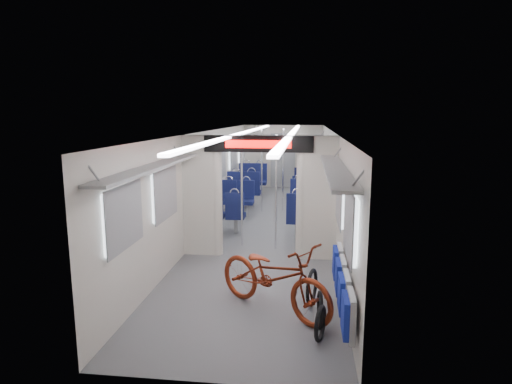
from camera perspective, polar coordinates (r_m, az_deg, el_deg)
carriage at (r=9.68m, az=1.53°, el=3.31°), size 12.00×12.02×2.31m
bicycle at (r=5.93m, az=2.41°, el=-11.17°), size 1.96×1.69×1.02m
flip_bench at (r=5.56m, az=11.43°, el=-12.06°), size 0.12×2.08×0.49m
bike_hoop_a at (r=5.40m, az=8.57°, el=-17.16°), size 0.17×0.44×0.44m
bike_hoop_b at (r=5.67m, az=8.52°, el=-15.51°), size 0.07×0.49×0.49m
bike_hoop_c at (r=6.29m, az=7.45°, el=-12.63°), size 0.18×0.52×0.52m
seat_bay_near_left at (r=10.54m, az=-3.27°, el=-1.49°), size 0.89×1.97×1.07m
seat_bay_near_right at (r=10.25m, az=6.96°, el=-1.71°), size 0.94×2.20×1.14m
seat_bay_far_left at (r=13.56m, az=-0.98°, el=1.36°), size 0.96×2.29×1.17m
seat_bay_far_right at (r=13.13m, az=6.95°, el=0.82°), size 0.89×2.00×1.08m
stanchion_near_left at (r=8.69m, az=-1.90°, el=0.16°), size 0.04×0.04×2.30m
stanchion_near_right at (r=8.45m, az=2.67°, el=-0.13°), size 0.04×0.04×2.30m
stanchion_far_left at (r=11.75m, az=0.77°, el=2.82°), size 0.04×0.04×2.30m
stanchion_far_right at (r=11.95m, az=3.62°, el=2.93°), size 0.04×0.04×2.30m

